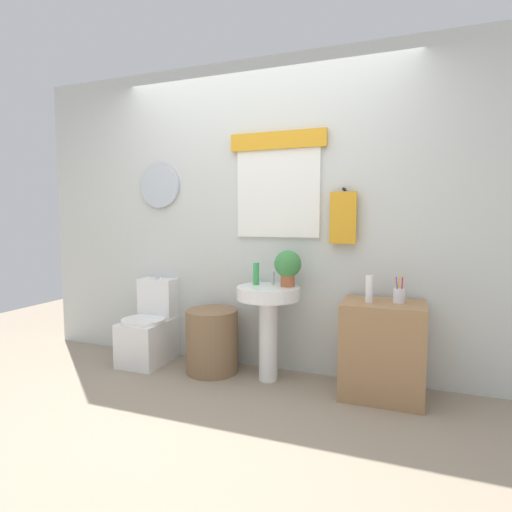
% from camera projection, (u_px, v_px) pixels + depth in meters
% --- Properties ---
extents(ground_plane, '(8.00, 8.00, 0.00)m').
position_uv_depth(ground_plane, '(199.00, 426.00, 2.52)').
color(ground_plane, gray).
extents(back_wall, '(4.40, 0.18, 2.60)m').
position_uv_depth(back_wall, '(262.00, 216.00, 3.48)').
color(back_wall, silver).
rests_on(back_wall, ground_plane).
extents(toilet, '(0.38, 0.51, 0.75)m').
position_uv_depth(toilet, '(150.00, 330.00, 3.66)').
color(toilet, white).
rests_on(toilet, ground_plane).
extents(laundry_hamper, '(0.43, 0.43, 0.53)m').
position_uv_depth(laundry_hamper, '(212.00, 341.00, 3.41)').
color(laundry_hamper, '#846647').
rests_on(laundry_hamper, ground_plane).
extents(pedestal_sink, '(0.50, 0.50, 0.75)m').
position_uv_depth(pedestal_sink, '(268.00, 310.00, 3.21)').
color(pedestal_sink, white).
rests_on(pedestal_sink, ground_plane).
extents(faucet, '(0.03, 0.03, 0.10)m').
position_uv_depth(faucet, '(273.00, 278.00, 3.30)').
color(faucet, silver).
rests_on(faucet, pedestal_sink).
extents(wooden_cabinet, '(0.57, 0.44, 0.69)m').
position_uv_depth(wooden_cabinet, '(382.00, 349.00, 2.93)').
color(wooden_cabinet, '#9E754C').
rests_on(wooden_cabinet, ground_plane).
extents(soap_bottle, '(0.05, 0.05, 0.18)m').
position_uv_depth(soap_bottle, '(256.00, 274.00, 3.27)').
color(soap_bottle, green).
rests_on(soap_bottle, pedestal_sink).
extents(potted_plant, '(0.21, 0.21, 0.28)m').
position_uv_depth(potted_plant, '(288.00, 266.00, 3.19)').
color(potted_plant, '#AD5B38').
rests_on(potted_plant, pedestal_sink).
extents(lotion_bottle, '(0.05, 0.05, 0.19)m').
position_uv_depth(lotion_bottle, '(369.00, 289.00, 2.88)').
color(lotion_bottle, white).
rests_on(lotion_bottle, wooden_cabinet).
extents(toothbrush_cup, '(0.08, 0.08, 0.19)m').
position_uv_depth(toothbrush_cup, '(399.00, 295.00, 2.87)').
color(toothbrush_cup, silver).
rests_on(toothbrush_cup, wooden_cabinet).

